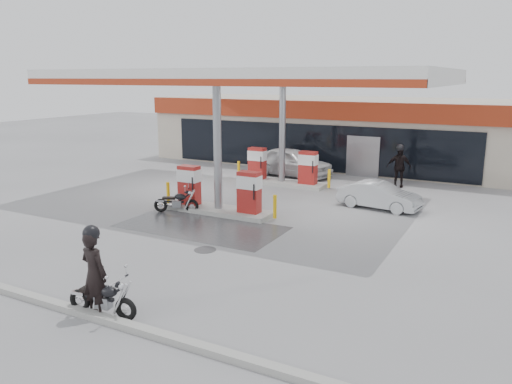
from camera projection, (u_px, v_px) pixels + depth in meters
ground at (190, 225)px, 18.29m from camera, size 90.00×90.00×0.00m
wet_patch at (201, 227)px, 18.06m from camera, size 6.00×3.00×0.00m
drain_cover at (205, 250)px, 15.66m from camera, size 0.70×0.70×0.01m
kerb at (24, 295)px, 12.24m from camera, size 28.00×0.25×0.15m
store_building at (335, 130)px, 31.57m from camera, size 22.00×8.22×4.00m
canopy at (254, 78)px, 21.41m from camera, size 16.00×10.02×5.51m
pump_island_near at (218, 195)px, 19.85m from camera, size 5.14×1.30×1.78m
pump_island_far at (282, 171)px, 25.02m from camera, size 5.14×1.30×1.78m
main_motorcycle at (103, 299)px, 11.24m from camera, size 1.80×0.69×0.93m
biker_main at (94, 274)px, 11.17m from camera, size 0.78×0.55×2.00m
parked_motorcycle at (177, 202)px, 19.92m from camera, size 1.71×0.94×0.93m
sedan_white at (291, 162)px, 27.11m from camera, size 4.86×2.63×1.57m
attendant at (265, 164)px, 26.54m from camera, size 0.79×0.91×1.60m
hatchback_silver at (379, 195)px, 20.48m from camera, size 3.48×1.59×1.11m
parked_car_left at (254, 153)px, 31.77m from camera, size 4.22×2.24×1.16m
parked_car_right at (499, 171)px, 25.85m from camera, size 4.25×2.69×1.09m
biker_walking at (399, 167)px, 24.44m from camera, size 1.23×0.70×1.98m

